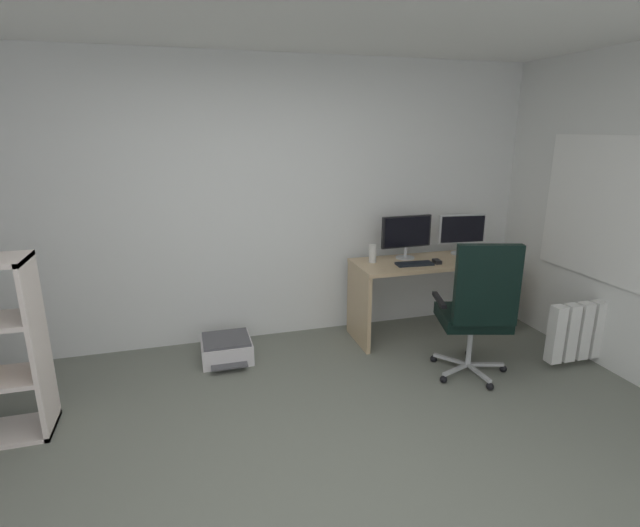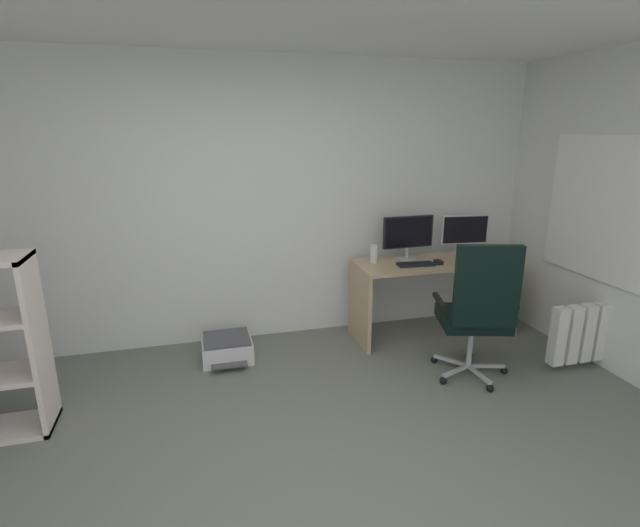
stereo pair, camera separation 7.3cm
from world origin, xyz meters
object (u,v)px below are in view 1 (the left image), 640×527
monitor_secondary (462,231)px  keyboard (414,264)px  printer (227,349)px  computer_mouse (437,261)px  desk (433,279)px  office_chair (478,307)px  monitor_main (406,233)px  desktop_speaker (373,254)px  radiator (589,330)px

monitor_secondary → keyboard: monitor_secondary is taller
keyboard → printer: bearing=-178.6°
keyboard → printer: keyboard is taller
keyboard → computer_mouse: 0.23m
desk → keyboard: keyboard is taller
computer_mouse → office_chair: size_ratio=0.09×
desk → monitor_main: monitor_main is taller
monitor_main → monitor_secondary: 0.60m
monitor_secondary → keyboard: (-0.62, -0.24, -0.23)m
monitor_secondary → computer_mouse: 0.52m
desktop_speaker → office_chair: (0.48, -0.99, -0.22)m
monitor_secondary → radiator: bearing=-60.0°
monitor_secondary → desktop_speaker: bearing=-177.2°
desk → office_chair: 0.92m
desk → keyboard: (-0.26, -0.10, 0.21)m
desktop_speaker → monitor_secondary: bearing=2.8°
monitor_main → computer_mouse: bearing=-50.0°
desktop_speaker → radiator: size_ratio=0.22×
monitor_main → computer_mouse: size_ratio=5.07×
computer_mouse → radiator: computer_mouse is taller
radiator → keyboard: bearing=146.0°
monitor_main → radiator: size_ratio=0.64×
monitor_main → keyboard: (-0.02, -0.24, -0.24)m
radiator → printer: bearing=162.6°
keyboard → printer: (-1.73, 0.09, -0.67)m
desktop_speaker → printer: 1.58m
computer_mouse → office_chair: bearing=-88.9°
office_chair → printer: bearing=154.4°
monitor_main → radiator: 1.77m
office_chair → radiator: office_chair is taller
desktop_speaker → computer_mouse: bearing=-19.2°
monitor_secondary → printer: bearing=-176.6°
radiator → desktop_speaker: bearing=147.0°
keyboard → office_chair: bearing=-75.3°
computer_mouse → printer: (-1.96, 0.10, -0.67)m
monitor_main → computer_mouse: 0.39m
keyboard → printer: size_ratio=0.69×
computer_mouse → desktop_speaker: bearing=167.7°
monitor_secondary → computer_mouse: bearing=-148.4°
desk → desktop_speaker: 0.67m
monitor_main → keyboard: monitor_main is taller
desktop_speaker → keyboard: bearing=-29.1°
radiator → office_chair: bearing=178.2°
computer_mouse → desktop_speaker: 0.60m
keyboard → office_chair: 0.83m
computer_mouse → radiator: size_ratio=0.13×
monitor_secondary → desk: bearing=-160.0°
monitor_main → monitor_secondary: (0.60, 0.00, -0.01)m
desk → computer_mouse: bearing=-106.8°
office_chair → radiator: 1.14m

